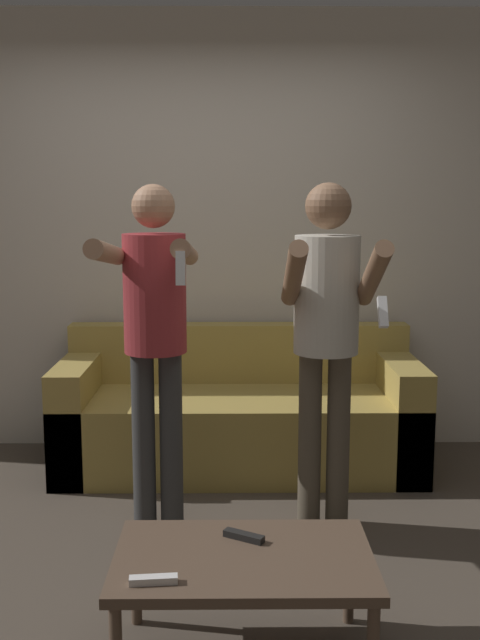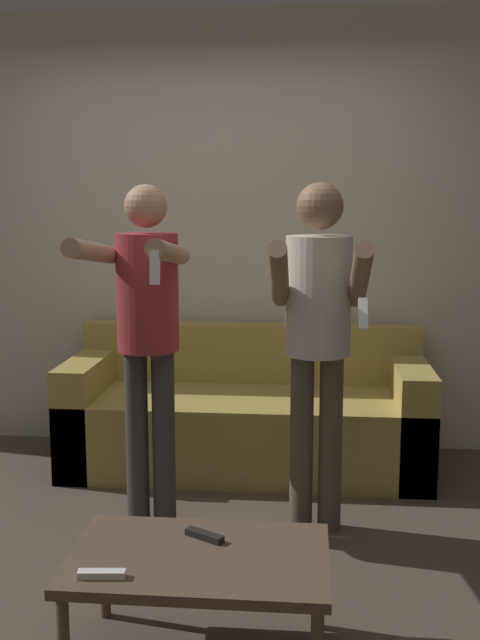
# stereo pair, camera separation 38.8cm
# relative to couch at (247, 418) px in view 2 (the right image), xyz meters

# --- Properties ---
(ground_plane) EXTENTS (14.00, 14.00, 0.00)m
(ground_plane) POSITION_rel_couch_xyz_m (-0.23, -1.25, -0.29)
(ground_plane) COLOR #4C4238
(wall_back) EXTENTS (6.40, 0.06, 2.70)m
(wall_back) POSITION_rel_couch_xyz_m (-0.23, 0.44, 1.06)
(wall_back) COLOR beige
(wall_back) RESTS_ON ground_plane
(couch) EXTENTS (2.09, 0.81, 0.80)m
(couch) POSITION_rel_couch_xyz_m (0.00, 0.00, 0.00)
(couch) COLOR #AD9347
(couch) RESTS_ON ground_plane
(person_standing_left) EXTENTS (0.41, 0.77, 1.63)m
(person_standing_left) POSITION_rel_couch_xyz_m (-0.40, -0.87, 0.73)
(person_standing_left) COLOR #383838
(person_standing_left) RESTS_ON ground_plane
(person_standing_right) EXTENTS (0.42, 0.65, 1.64)m
(person_standing_right) POSITION_rel_couch_xyz_m (0.40, -0.85, 0.73)
(person_standing_right) COLOR brown
(person_standing_right) RESTS_ON ground_plane
(coffee_table) EXTENTS (0.87, 0.56, 0.39)m
(coffee_table) POSITION_rel_couch_xyz_m (-0.00, -1.92, 0.06)
(coffee_table) COLOR brown
(coffee_table) RESTS_ON ground_plane
(remote_near) EXTENTS (0.15, 0.05, 0.02)m
(remote_near) POSITION_rel_couch_xyz_m (-0.28, -2.11, 0.11)
(remote_near) COLOR white
(remote_near) RESTS_ON coffee_table
(remote_far) EXTENTS (0.15, 0.11, 0.02)m
(remote_far) POSITION_rel_couch_xyz_m (0.00, -1.81, 0.11)
(remote_far) COLOR black
(remote_far) RESTS_ON coffee_table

